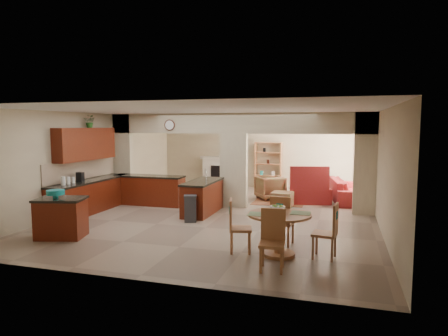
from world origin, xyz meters
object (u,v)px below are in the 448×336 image
(dining_table, at_px, (279,228))
(armchair, at_px, (270,188))
(kitchen_island, at_px, (61,218))
(sofa, at_px, (348,190))

(dining_table, relative_size, armchair, 1.39)
(dining_table, bearing_deg, armchair, 101.57)
(kitchen_island, relative_size, armchair, 1.37)
(kitchen_island, distance_m, sofa, 8.64)
(kitchen_island, height_order, dining_table, kitchen_island)
(dining_table, bearing_deg, kitchen_island, -178.65)
(kitchen_island, xyz_separation_m, armchair, (3.56, 5.83, -0.05))
(sofa, height_order, armchair, armchair)
(sofa, bearing_deg, armchair, 89.56)
(kitchen_island, height_order, armchair, kitchen_island)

